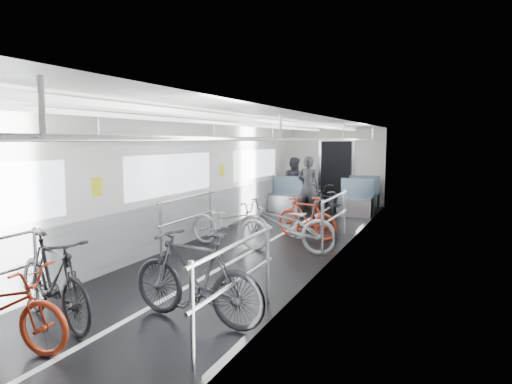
# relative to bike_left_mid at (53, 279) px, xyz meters

# --- Properties ---
(car_shell) EXTENTS (3.02, 14.01, 2.41)m
(car_shell) POSITION_rel_bike_left_mid_xyz_m (0.67, 5.38, 0.62)
(car_shell) COLOR black
(car_shell) RESTS_ON ground
(bike_left_mid) EXTENTS (1.76, 1.03, 1.02)m
(bike_left_mid) POSITION_rel_bike_left_mid_xyz_m (0.00, 0.00, 0.00)
(bike_left_mid) COLOR black
(bike_left_mid) RESTS_ON floor
(bike_left_far) EXTENTS (1.79, 0.80, 0.91)m
(bike_left_far) POSITION_rel_bike_left_mid_xyz_m (0.13, 4.09, -0.06)
(bike_left_far) COLOR #A9A9AE
(bike_left_far) RESTS_ON floor
(bike_right_near) EXTENTS (1.79, 0.66, 1.05)m
(bike_right_near) POSITION_rel_bike_left_mid_xyz_m (1.43, 0.66, 0.01)
(bike_right_near) COLOR black
(bike_right_near) RESTS_ON floor
(bike_right_mid) EXTENTS (1.92, 0.71, 1.00)m
(bike_right_mid) POSITION_rel_bike_left_mid_xyz_m (1.26, 4.11, -0.01)
(bike_right_mid) COLOR #A2A2A7
(bike_right_mid) RESTS_ON floor
(bike_right_far) EXTENTS (1.52, 0.82, 0.88)m
(bike_right_far) POSITION_rel_bike_left_mid_xyz_m (1.28, 5.39, -0.07)
(bike_right_far) COLOR #A72D14
(bike_right_far) RESTS_ON floor
(bike_aisle) EXTENTS (0.86, 1.93, 0.98)m
(bike_aisle) POSITION_rel_bike_left_mid_xyz_m (1.15, 7.65, -0.02)
(bike_aisle) COLOR black
(bike_aisle) RESTS_ON floor
(person_standing) EXTENTS (0.62, 0.44, 1.63)m
(person_standing) POSITION_rel_bike_left_mid_xyz_m (0.61, 7.75, 0.30)
(person_standing) COLOR black
(person_standing) RESTS_ON floor
(person_seated) EXTENTS (0.89, 0.79, 1.52)m
(person_seated) POSITION_rel_bike_left_mid_xyz_m (-0.33, 9.39, 0.25)
(person_seated) COLOR #2F2D35
(person_seated) RESTS_ON floor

